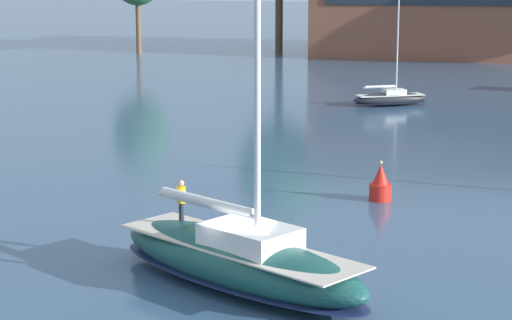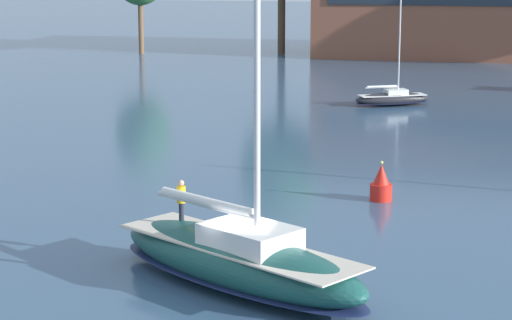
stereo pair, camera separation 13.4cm
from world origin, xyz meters
The scene contains 4 objects.
ground_plane centered at (0.00, 0.00, 0.00)m, with size 400.00×400.00×0.00m, color #385675.
sailboat_main centered at (0.02, -0.01, 1.09)m, with size 11.64×8.97×16.05m.
sailboat_moored_far_slip centered at (2.02, 44.10, 0.57)m, with size 6.19×4.21×8.36m.
channel_buoy centered at (3.86, 13.78, 0.77)m, with size 1.07×1.07×1.95m.
Camera 1 is at (7.65, -33.27, 11.87)m, focal length 70.00 mm.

